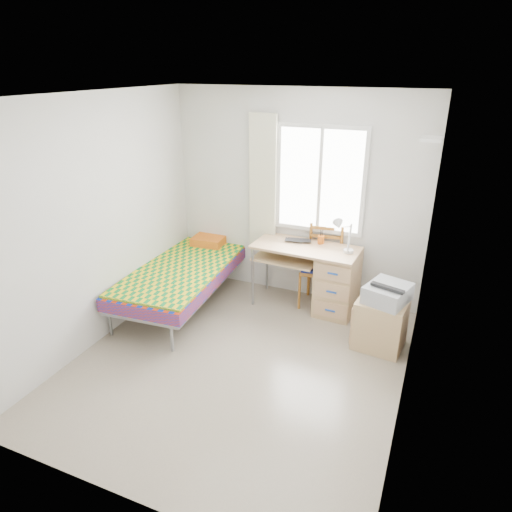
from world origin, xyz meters
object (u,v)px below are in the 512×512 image
Objects in this scene: bed at (187,270)px; cabinet at (380,324)px; chair at (322,262)px; desk at (332,279)px; printer at (388,293)px.

bed is 2.42m from cabinet.
chair is (1.57, 0.62, 0.12)m from bed.
bed is at bearing -161.38° from desk.
chair is at bearing 158.79° from printer.
chair is 1.83× the size of cabinet.
chair reaches higher than bed.
cabinet is (2.41, -0.07, -0.17)m from bed.
printer is at bearing -5.44° from bed.
chair is 1.87× the size of printer.
bed reaches higher than desk.
bed is at bearing -166.56° from chair.
chair is 1.13m from cabinet.
desk is 2.35× the size of cabinet.
bed is 1.68× the size of desk.
cabinet is at bearing -36.72° from desk.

